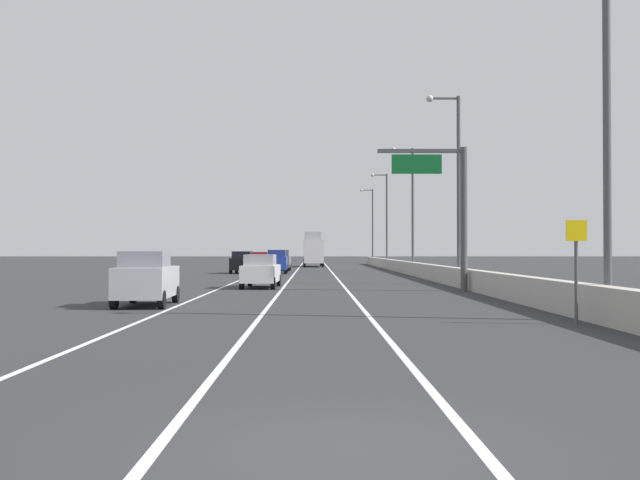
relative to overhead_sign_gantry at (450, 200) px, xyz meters
name	(u,v)px	position (x,y,z in m)	size (l,w,h in m)	color
ground_plane	(316,271)	(-6.80, 35.08, -4.73)	(320.00, 320.00, 0.00)	#2D2D30
lane_stripe_left	(255,274)	(-12.30, 26.08, -4.73)	(0.16, 130.00, 0.00)	silver
lane_stripe_center	(294,274)	(-8.80, 26.08, -4.73)	(0.16, 130.00, 0.00)	silver
lane_stripe_right	(333,274)	(-5.30, 26.08, -4.73)	(0.16, 130.00, 0.00)	silver
jersey_barrier_right	(438,273)	(1.34, 11.08, -4.18)	(0.60, 120.00, 1.10)	#B2ADA3
overhead_sign_gantry	(450,200)	(0.00, 0.00, 0.00)	(4.68, 0.36, 7.50)	#47474C
speed_advisory_sign	(576,263)	(0.44, -16.44, -2.96)	(0.60, 0.11, 3.00)	#4C4C51
lamp_post_right_near	(599,101)	(1.59, -15.34, 1.95)	(2.14, 0.44, 11.82)	#4C4C51
lamp_post_right_second	(455,177)	(1.74, 7.21, 1.95)	(2.14, 0.44, 11.82)	#4C4C51
lamp_post_right_third	(410,202)	(2.06, 29.75, 1.95)	(2.14, 0.44, 11.82)	#4C4C51
lamp_post_right_fourth	(385,214)	(1.97, 52.29, 1.95)	(2.14, 0.44, 11.82)	#4C4C51
lamp_post_right_fifth	(371,221)	(2.09, 74.83, 1.95)	(2.14, 0.44, 11.82)	#4C4C51
car_blue_0	(277,262)	(-10.40, 27.85, -3.66)	(1.88, 4.73, 2.15)	#1E389E
car_black_1	(243,262)	(-13.53, 27.93, -3.72)	(2.09, 4.54, 2.01)	black
car_white_2	(261,271)	(-10.07, 3.35, -3.79)	(2.07, 4.62, 1.88)	white
car_red_3	(261,260)	(-13.12, 44.42, -3.77)	(1.95, 4.80, 1.91)	red
car_gray_4	(282,260)	(-10.34, 36.03, -3.67)	(1.80, 4.21, 2.13)	slate
car_silver_5	(146,279)	(-13.50, -9.49, -3.69)	(2.07, 4.13, 2.09)	#B7B7BC
box_truck	(313,251)	(-7.11, 53.80, -2.67)	(2.64, 8.47, 4.49)	silver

